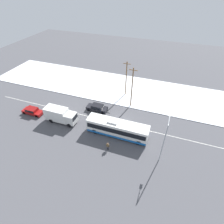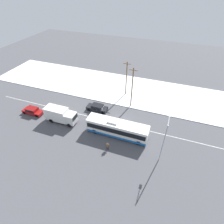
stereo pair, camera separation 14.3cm
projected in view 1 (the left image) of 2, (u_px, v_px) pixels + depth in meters
name	position (u px, v px, depth m)	size (l,w,h in m)	color
ground_plane	(119.00, 124.00, 35.78)	(120.00, 120.00, 0.00)	#4C4C51
snow_lot	(135.00, 91.00, 45.62)	(80.00, 15.04, 0.12)	white
lane_marking_center	(119.00, 124.00, 35.78)	(60.00, 0.12, 0.00)	silver
city_bus	(117.00, 128.00, 32.44)	(11.57, 2.57, 3.23)	white
box_truck	(60.00, 115.00, 35.33)	(6.53, 2.30, 3.14)	silver
sedan_car	(97.00, 107.00, 38.75)	(4.65, 1.80, 1.50)	black
parked_car_near_truck	(32.00, 111.00, 37.89)	(4.56, 1.80, 1.42)	maroon
pedestrian_at_stop	(108.00, 146.00, 29.97)	(0.59, 0.26, 1.63)	#23232D
streetlamp	(165.00, 137.00, 26.21)	(0.36, 2.90, 7.83)	#9EA3A8
utility_pole_roadside	(132.00, 87.00, 37.61)	(1.80, 0.24, 9.40)	brown
utility_pole_snowlot	(126.00, 78.00, 41.70)	(1.80, 0.24, 8.63)	brown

